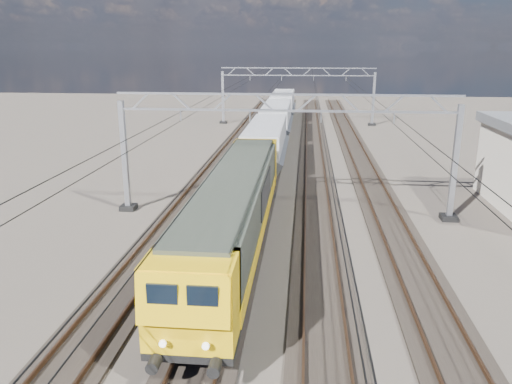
# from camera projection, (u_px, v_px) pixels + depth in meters

# --- Properties ---
(ground) EXTENTS (160.00, 160.00, 0.00)m
(ground) POSITION_uv_depth(u_px,v_px,m) (280.00, 239.00, 25.80)
(ground) COLOR black
(ground) RESTS_ON ground
(track_outer_west) EXTENTS (2.60, 140.00, 0.30)m
(track_outer_west) POSITION_uv_depth(u_px,v_px,m) (167.00, 234.00, 26.35)
(track_outer_west) COLOR black
(track_outer_west) RESTS_ON ground
(track_loco) EXTENTS (2.60, 140.00, 0.30)m
(track_loco) POSITION_uv_depth(u_px,v_px,m) (242.00, 237.00, 25.97)
(track_loco) COLOR black
(track_loco) RESTS_ON ground
(track_inner_east) EXTENTS (2.60, 140.00, 0.30)m
(track_inner_east) POSITION_uv_depth(u_px,v_px,m) (319.00, 240.00, 25.59)
(track_inner_east) COLOR black
(track_inner_east) RESTS_ON ground
(track_outer_east) EXTENTS (2.60, 140.00, 0.30)m
(track_outer_east) POSITION_uv_depth(u_px,v_px,m) (399.00, 243.00, 25.21)
(track_outer_east) COLOR black
(track_outer_east) RESTS_ON ground
(catenary_gantry_mid) EXTENTS (19.90, 0.90, 7.11)m
(catenary_gantry_mid) POSITION_uv_depth(u_px,v_px,m) (285.00, 150.00, 28.53)
(catenary_gantry_mid) COLOR #969AA4
(catenary_gantry_mid) RESTS_ON ground
(catenary_gantry_far) EXTENTS (19.90, 0.90, 7.11)m
(catenary_gantry_far) POSITION_uv_depth(u_px,v_px,m) (297.00, 94.00, 62.92)
(catenary_gantry_far) COLOR #969AA4
(catenary_gantry_far) RESTS_ON ground
(overhead_wires) EXTENTS (12.03, 140.00, 0.53)m
(overhead_wires) POSITION_uv_depth(u_px,v_px,m) (288.00, 109.00, 31.84)
(overhead_wires) COLOR black
(overhead_wires) RESTS_ON ground
(locomotive) EXTENTS (2.76, 21.10, 3.62)m
(locomotive) POSITION_uv_depth(u_px,v_px,m) (235.00, 209.00, 23.22)
(locomotive) COLOR black
(locomotive) RESTS_ON ground
(hopper_wagon_lead) EXTENTS (3.38, 13.00, 3.25)m
(hopper_wagon_lead) POSITION_uv_depth(u_px,v_px,m) (266.00, 142.00, 40.15)
(hopper_wagon_lead) COLOR black
(hopper_wagon_lead) RESTS_ON ground
(hopper_wagon_mid) EXTENTS (3.38, 13.00, 3.25)m
(hopper_wagon_mid) POSITION_uv_depth(u_px,v_px,m) (276.00, 118.00, 53.72)
(hopper_wagon_mid) COLOR black
(hopper_wagon_mid) RESTS_ON ground
(hopper_wagon_third) EXTENTS (3.38, 13.00, 3.25)m
(hopper_wagon_third) POSITION_uv_depth(u_px,v_px,m) (283.00, 103.00, 67.28)
(hopper_wagon_third) COLOR black
(hopper_wagon_third) RESTS_ON ground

